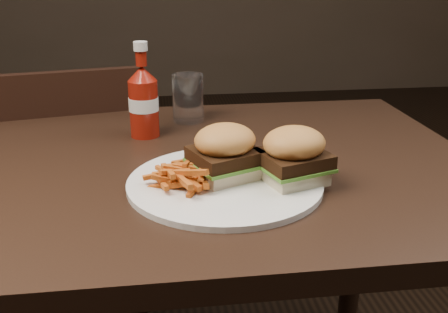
{
  "coord_description": "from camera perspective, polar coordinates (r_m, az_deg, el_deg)",
  "views": [
    {
      "loc": [
        -0.02,
        -0.94,
        1.12
      ],
      "look_at": [
        0.09,
        -0.11,
        0.8
      ],
      "focal_mm": 42.0,
      "sensor_mm": 36.0,
      "label": 1
    }
  ],
  "objects": [
    {
      "name": "fries_pile",
      "position": [
        0.89,
        -3.89,
        -1.27
      ],
      "size": [
        0.14,
        0.14,
        0.05
      ],
      "primitive_type": null,
      "rotation": [
        0.0,
        0.0,
        0.3
      ],
      "color": "#B56A23",
      "rests_on": "plate"
    },
    {
      "name": "tumbler",
      "position": [
        1.25,
        -3.95,
        6.31
      ],
      "size": [
        0.08,
        0.08,
        0.11
      ],
      "primitive_type": "cylinder",
      "rotation": [
        0.0,
        0.0,
        0.17
      ],
      "color": "white",
      "rests_on": "dining_table"
    },
    {
      "name": "chair_far",
      "position": [
        1.65,
        -16.07,
        -4.63
      ],
      "size": [
        0.47,
        0.47,
        0.04
      ],
      "primitive_type": "cube",
      "rotation": [
        0.0,
        0.0,
        3.33
      ],
      "color": "black",
      "rests_on": "ground"
    },
    {
      "name": "sandwich_half_a",
      "position": [
        0.91,
        0.11,
        -1.59
      ],
      "size": [
        0.12,
        0.12,
        0.02
      ],
      "primitive_type": "cube",
      "rotation": [
        0.0,
        0.0,
        0.4
      ],
      "color": "beige",
      "rests_on": "plate"
    },
    {
      "name": "plate",
      "position": [
        0.9,
        0.09,
        -2.9
      ],
      "size": [
        0.34,
        0.34,
        0.01
      ],
      "primitive_type": "cylinder",
      "color": "white",
      "rests_on": "dining_table"
    },
    {
      "name": "sandwich_half_b",
      "position": [
        0.9,
        7.49,
        -1.94
      ],
      "size": [
        0.12,
        0.12,
        0.02
      ],
      "primitive_type": "cube",
      "rotation": [
        0.0,
        0.0,
        0.31
      ],
      "color": "beige",
      "rests_on": "plate"
    },
    {
      "name": "dining_table",
      "position": [
        1.02,
        -6.0,
        -1.64
      ],
      "size": [
        1.2,
        0.8,
        0.04
      ],
      "primitive_type": "cube",
      "color": "black",
      "rests_on": "ground"
    },
    {
      "name": "ketchup_bottle",
      "position": [
        1.15,
        -8.7,
        5.09
      ],
      "size": [
        0.07,
        0.07,
        0.13
      ],
      "primitive_type": "cylinder",
      "rotation": [
        0.0,
        0.0,
        0.13
      ],
      "color": "maroon",
      "rests_on": "dining_table"
    }
  ]
}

